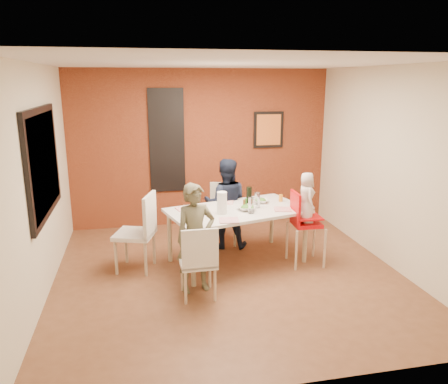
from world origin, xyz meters
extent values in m
plane|color=brown|center=(0.00, 0.00, 0.00)|extent=(4.50, 4.50, 0.00)
cube|color=silver|center=(0.00, 0.00, 2.70)|extent=(4.50, 4.50, 0.02)
cube|color=beige|center=(0.00, 2.25, 1.35)|extent=(4.50, 0.02, 2.70)
cube|color=beige|center=(0.00, -2.25, 1.35)|extent=(4.50, 0.02, 2.70)
cube|color=beige|center=(-2.25, 0.00, 1.35)|extent=(0.02, 4.50, 2.70)
cube|color=beige|center=(2.25, 0.00, 1.35)|extent=(0.02, 4.50, 2.70)
cube|color=maroon|center=(0.00, 2.23, 1.35)|extent=(4.50, 0.02, 2.70)
cube|color=black|center=(-2.22, 0.20, 1.55)|extent=(0.05, 1.70, 1.30)
cube|color=black|center=(-2.21, 0.20, 1.55)|extent=(0.02, 1.55, 1.15)
cube|color=silver|center=(-0.60, 2.21, 1.50)|extent=(0.55, 0.03, 1.70)
cube|color=black|center=(-0.60, 2.21, 1.50)|extent=(0.60, 0.03, 1.76)
cube|color=black|center=(1.20, 2.21, 1.65)|extent=(0.54, 0.03, 0.64)
cube|color=orange|center=(1.20, 2.19, 1.65)|extent=(0.44, 0.01, 0.54)
cube|color=silver|center=(0.20, 0.37, 0.75)|extent=(2.06, 1.47, 0.04)
cylinder|color=tan|center=(-0.50, -0.26, 0.37)|extent=(0.06, 0.06, 0.73)
cylinder|color=tan|center=(-0.72, 0.58, 0.37)|extent=(0.06, 0.06, 0.73)
cylinder|color=tan|center=(1.13, 0.17, 0.37)|extent=(0.06, 0.06, 0.73)
cylinder|color=tan|center=(0.91, 1.01, 0.37)|extent=(0.06, 0.06, 0.73)
cube|color=silver|center=(-0.48, -0.52, 0.43)|extent=(0.42, 0.42, 0.05)
cube|color=silver|center=(-0.48, -0.71, 0.66)|extent=(0.42, 0.04, 0.47)
cylinder|color=tan|center=(-0.31, -0.35, 0.20)|extent=(0.03, 0.03, 0.41)
cylinder|color=tan|center=(-0.31, -0.69, 0.20)|extent=(0.03, 0.03, 0.41)
cylinder|color=tan|center=(-0.66, -0.35, 0.20)|extent=(0.03, 0.03, 0.41)
cylinder|color=tan|center=(-0.65, -0.69, 0.20)|extent=(0.03, 0.03, 0.41)
cube|color=silver|center=(0.17, 1.15, 0.44)|extent=(0.52, 0.52, 0.05)
cube|color=silver|center=(0.21, 1.34, 0.69)|extent=(0.43, 0.13, 0.49)
cylinder|color=beige|center=(-0.04, 1.02, 0.21)|extent=(0.04, 0.04, 0.42)
cylinder|color=beige|center=(0.03, 1.36, 0.21)|extent=(0.04, 0.04, 0.42)
cylinder|color=beige|center=(0.30, 0.94, 0.21)|extent=(0.04, 0.04, 0.42)
cylinder|color=beige|center=(0.38, 1.29, 0.21)|extent=(0.04, 0.04, 0.42)
cube|color=white|center=(-1.20, 0.41, 0.50)|extent=(0.62, 0.62, 0.06)
cube|color=white|center=(-0.99, 0.34, 0.78)|extent=(0.20, 0.48, 0.56)
cylinder|color=tan|center=(-1.33, 0.66, 0.24)|extent=(0.04, 0.04, 0.48)
cylinder|color=tan|center=(-0.95, 0.53, 0.24)|extent=(0.04, 0.04, 0.48)
cylinder|color=tan|center=(-1.46, 0.28, 0.24)|extent=(0.04, 0.04, 0.48)
cylinder|color=tan|center=(-1.08, 0.15, 0.24)|extent=(0.04, 0.04, 0.48)
cube|color=red|center=(1.13, 0.13, 0.59)|extent=(0.37, 0.37, 0.05)
cube|color=red|center=(0.95, 0.13, 0.83)|extent=(0.04, 0.36, 0.43)
cube|color=red|center=(1.13, 0.13, 0.69)|extent=(0.37, 0.37, 0.02)
cylinder|color=#C2AA90|center=(1.32, -0.08, 0.28)|extent=(0.03, 0.03, 0.56)
cylinder|color=#C2AA90|center=(0.92, -0.07, 0.28)|extent=(0.03, 0.03, 0.56)
cylinder|color=#C2AA90|center=(1.33, 0.32, 0.28)|extent=(0.03, 0.03, 0.56)
cylinder|color=#C2AA90|center=(0.93, 0.34, 0.28)|extent=(0.03, 0.03, 0.56)
imported|color=brown|center=(-0.48, -0.36, 0.67)|extent=(0.54, 0.42, 1.34)
imported|color=black|center=(0.17, 0.99, 0.69)|extent=(0.76, 0.65, 1.38)
imported|color=beige|center=(1.11, 0.13, 0.96)|extent=(0.22, 0.34, 0.69)
cube|color=silver|center=(-0.02, -0.09, 0.78)|extent=(0.28, 0.28, 0.01)
cube|color=white|center=(0.12, 0.75, 0.78)|extent=(0.28, 0.28, 0.01)
cube|color=silver|center=(0.81, 0.23, 0.78)|extent=(0.28, 0.28, 0.01)
cube|color=white|center=(-0.52, 0.54, 0.78)|extent=(0.25, 0.25, 0.01)
imported|color=silver|center=(0.31, 0.31, 0.80)|extent=(0.27, 0.27, 0.06)
imported|color=silver|center=(0.62, 0.63, 0.80)|extent=(0.27, 0.27, 0.05)
cylinder|color=black|center=(0.39, 0.46, 0.92)|extent=(0.08, 0.08, 0.29)
cylinder|color=white|center=(0.34, 0.16, 0.88)|extent=(0.08, 0.08, 0.22)
cylinder|color=white|center=(0.49, 0.39, 0.88)|extent=(0.08, 0.08, 0.22)
cylinder|color=white|center=(-0.04, 0.22, 0.92)|extent=(0.13, 0.13, 0.30)
cylinder|color=red|center=(0.40, 0.39, 0.84)|extent=(0.03, 0.03, 0.13)
cylinder|color=#2D7125|center=(0.34, 0.43, 0.84)|extent=(0.03, 0.03, 0.13)
cylinder|color=brown|center=(0.30, 0.38, 0.84)|extent=(0.03, 0.03, 0.13)
cylinder|color=orange|center=(0.92, 0.64, 0.82)|extent=(0.06, 0.06, 0.10)
camera|label=1|loc=(-1.14, -5.24, 2.50)|focal=35.00mm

